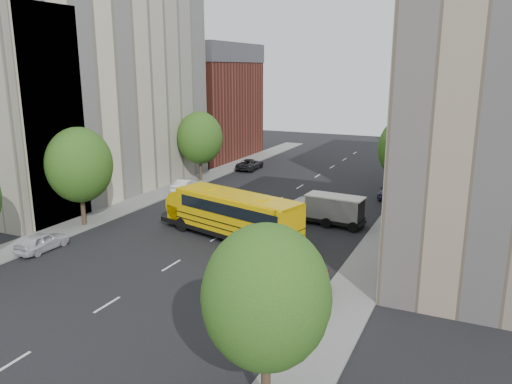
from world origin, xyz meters
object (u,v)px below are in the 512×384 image
Objects in this scene: street_tree_3 at (266,297)px; parked_car_1 at (187,185)px; street_tree_4 at (407,149)px; parked_car_0 at (42,241)px; school_bus at (229,212)px; parked_car_2 at (250,164)px; street_tree_5 at (423,137)px; parked_car_4 at (391,190)px; street_tree_2 at (200,138)px; safari_truck at (329,209)px; parked_car_5 at (397,177)px; street_tree_1 at (79,165)px; parked_car_3 at (305,294)px.

street_tree_3 reaches higher than parked_car_1.
street_tree_4 reaches higher than parked_car_0.
parked_car_2 is (-9.67, 23.84, -1.31)m from school_bus.
parked_car_4 is (-1.40, -10.62, -3.93)m from street_tree_5.
street_tree_5 is at bearing 28.61° from street_tree_2.
safari_truck reaches higher than parked_car_5.
school_bus is 25.76m from parked_car_2.
safari_truck is at bearing 62.71° from school_bus.
parked_car_0 is at bearing -134.41° from safari_truck.
street_tree_1 is at bearing 147.53° from street_tree_3.
parked_car_5 is at bearing 103.53° from street_tree_4.
parked_car_1 is (1.40, 12.97, -4.26)m from street_tree_1.
street_tree_3 is (22.00, -32.00, -0.37)m from street_tree_2.
parked_car_4 is at bearing -97.51° from street_tree_5.
parked_car_5 is at bearing -146.68° from parked_car_1.
street_tree_1 is 28.43m from street_tree_4.
street_tree_1 is 12.45m from school_bus.
street_tree_5 is 0.58× the size of school_bus.
parked_car_0 is 0.80× the size of parked_car_2.
street_tree_5 is 11.41m from parked_car_4.
parked_car_1 is at bearing 149.91° from school_bus.
parked_car_3 is (19.20, -18.57, -0.04)m from parked_car_1.
parked_car_5 is (20.01, 26.26, -4.26)m from street_tree_1.
street_tree_2 is at bearing 180.00° from street_tree_4.
street_tree_2 is 0.95× the size of street_tree_4.
parked_car_3 is 1.05× the size of parked_car_5.
safari_truck is (17.63, 8.58, -3.66)m from street_tree_1.
street_tree_1 is at bearing -153.53° from school_bus.
street_tree_4 is 2.11× the size of parked_car_0.
safari_truck is (5.77, 6.25, -0.69)m from school_bus.
parked_car_4 is at bearing -163.75° from parked_car_1.
street_tree_2 is 1.69× the size of parked_car_4.
street_tree_5 is at bearing 90.00° from street_tree_4.
parked_car_5 is at bearing -117.95° from street_tree_5.
street_tree_3 is at bearing -55.49° from street_tree_2.
parked_car_3 is (20.60, -5.60, -4.31)m from street_tree_1.
safari_truck is at bearing -138.95° from parked_car_0.
parked_car_3 is at bearing -93.39° from street_tree_4.
parked_car_2 is at bearing 116.24° from street_tree_3.
parked_car_5 is at bearing 86.60° from school_bus.
parked_car_1 is at bearing -166.27° from street_tree_4.
street_tree_2 is at bearing -152.24° from parked_car_5.
parked_car_5 reaches higher than parked_car_0.
parked_car_1 is (-10.47, 10.65, -1.29)m from school_bus.
street_tree_1 reaches higher than parked_car_1.
street_tree_1 is 37.20m from street_tree_5.
street_tree_1 is 2.05× the size of parked_car_0.
school_bus is (-10.13, -15.68, -3.10)m from street_tree_4.
parked_car_1 is (0.00, 18.42, 0.03)m from parked_car_0.
street_tree_3 is 40.48m from parked_car_5.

